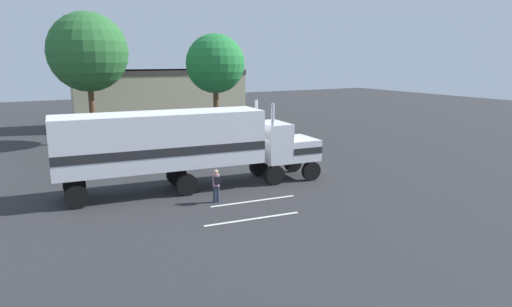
# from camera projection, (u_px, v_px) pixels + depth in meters

# --- Properties ---
(ground_plane) EXTENTS (120.00, 120.00, 0.00)m
(ground_plane) POSITION_uv_depth(u_px,v_px,m) (271.00, 177.00, 26.76)
(ground_plane) COLOR #2D2D30
(lane_stripe_near) EXTENTS (4.40, 0.56, 0.01)m
(lane_stripe_near) POSITION_uv_depth(u_px,v_px,m) (254.00, 201.00, 22.30)
(lane_stripe_near) COLOR silver
(lane_stripe_near) RESTS_ON ground_plane
(lane_stripe_mid) EXTENTS (4.39, 0.62, 0.01)m
(lane_stripe_mid) POSITION_uv_depth(u_px,v_px,m) (253.00, 219.00, 19.82)
(lane_stripe_mid) COLOR silver
(lane_stripe_mid) RESTS_ON ground_plane
(semi_truck) EXTENTS (14.34, 3.92, 4.50)m
(semi_truck) POSITION_uv_depth(u_px,v_px,m) (182.00, 143.00, 23.79)
(semi_truck) COLOR white
(semi_truck) RESTS_ON ground_plane
(person_bystander) EXTENTS (0.34, 0.46, 1.63)m
(person_bystander) POSITION_uv_depth(u_px,v_px,m) (216.00, 185.00, 21.95)
(person_bystander) COLOR #2D3347
(person_bystander) RESTS_ON ground_plane
(tree_left) EXTENTS (6.23, 6.23, 10.43)m
(tree_left) POSITION_uv_depth(u_px,v_px,m) (88.00, 52.00, 35.90)
(tree_left) COLOR brown
(tree_left) RESTS_ON ground_plane
(tree_center) EXTENTS (4.83, 4.83, 8.82)m
(tree_center) POSITION_uv_depth(u_px,v_px,m) (215.00, 64.00, 37.29)
(tree_center) COLOR brown
(tree_center) RESTS_ON ground_plane
(building_backdrop) EXTENTS (17.44, 7.68, 5.66)m
(building_backdrop) POSITION_uv_depth(u_px,v_px,m) (159.00, 95.00, 47.27)
(building_backdrop) COLOR #B7AD8C
(building_backdrop) RESTS_ON ground_plane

